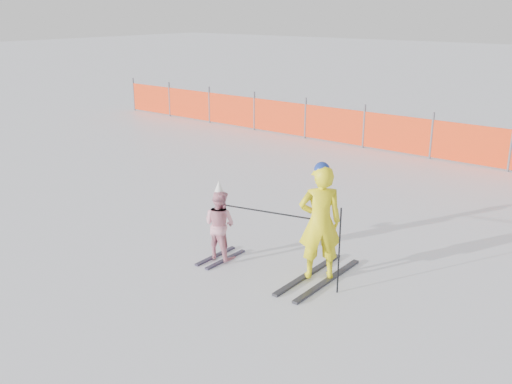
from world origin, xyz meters
TOP-DOWN VIEW (x-y plane):
  - ground at (0.00, 0.00)m, footprint 120.00×120.00m
  - adult at (1.41, 0.21)m, footprint 0.74×1.72m
  - child at (-0.20, -0.17)m, footprint 0.57×0.90m
  - ski_poles at (1.20, 0.02)m, footprint 1.96×0.35m
  - safety_fence at (-3.96, 8.04)m, footprint 16.28×0.06m

SIDE VIEW (x-z plane):
  - ground at x=0.00m, z-range 0.00..0.00m
  - safety_fence at x=-3.96m, z-range -0.07..1.18m
  - child at x=-0.20m, z-range -0.06..1.26m
  - ski_poles at x=1.20m, z-range 0.15..1.43m
  - adult at x=1.41m, z-range -0.01..1.80m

